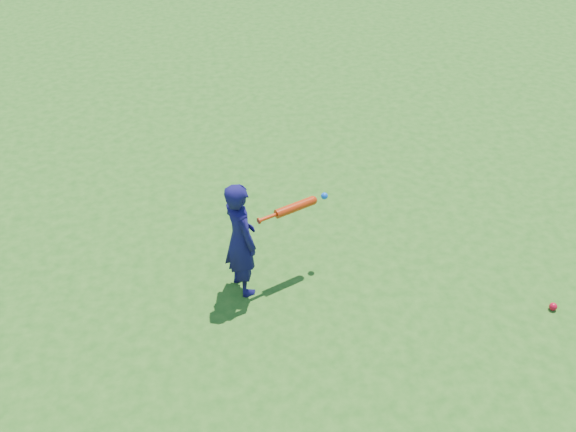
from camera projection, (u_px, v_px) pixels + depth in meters
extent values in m
plane|color=#245E16|center=(280.00, 325.00, 5.62)|extent=(80.00, 80.00, 0.00)
imported|color=#130F48|center=(240.00, 239.00, 5.66)|extent=(0.42, 0.50, 1.16)
sphere|color=red|center=(553.00, 307.00, 5.76)|extent=(0.07, 0.07, 0.07)
cylinder|color=red|center=(259.00, 221.00, 5.61)|extent=(0.04, 0.06, 0.06)
cylinder|color=red|center=(268.00, 217.00, 5.65)|extent=(0.18, 0.11, 0.03)
cylinder|color=red|center=(295.00, 207.00, 5.77)|extent=(0.39, 0.24, 0.08)
sphere|color=red|center=(313.00, 200.00, 5.85)|extent=(0.08, 0.08, 0.08)
sphere|color=blue|center=(324.00, 196.00, 5.91)|extent=(0.07, 0.07, 0.07)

